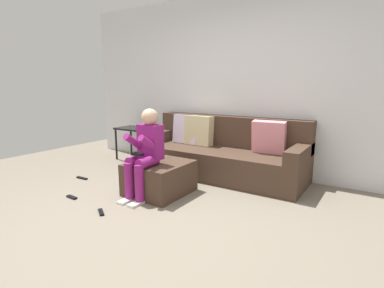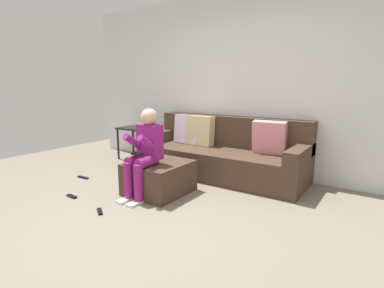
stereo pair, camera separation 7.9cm
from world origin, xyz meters
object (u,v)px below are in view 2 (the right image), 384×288
couch_sectional (222,153)px  remote_under_side_table (83,177)px  side_table (136,132)px  remote_near_ottoman (100,211)px  remote_by_storage_bin (72,196)px  ottoman (159,177)px  person_seated (144,150)px

couch_sectional → remote_under_side_table: (-1.59, -1.29, -0.32)m
couch_sectional → side_table: bearing=179.8°
couch_sectional → remote_under_side_table: size_ratio=12.38×
remote_near_ottoman → remote_by_storage_bin: size_ratio=0.99×
ottoman → remote_by_storage_bin: (-0.77, -0.73, -0.19)m
remote_by_storage_bin → remote_under_side_table: (-0.54, 0.55, 0.00)m
couch_sectional → remote_near_ottoman: size_ratio=15.19×
person_seated → side_table: 1.95m
side_table → remote_under_side_table: side_table is taller
side_table → remote_by_storage_bin: (0.72, -1.84, -0.48)m
person_seated → remote_under_side_table: size_ratio=5.36×
person_seated → remote_under_side_table: person_seated is taller
person_seated → remote_under_side_table: 1.38m
person_seated → remote_by_storage_bin: size_ratio=6.52×
person_seated → couch_sectional: bearing=75.5°
couch_sectional → remote_by_storage_bin: bearing=-119.9°
person_seated → remote_by_storage_bin: (-0.72, -0.53, -0.57)m
ottoman → person_seated: size_ratio=0.69×
couch_sectional → remote_by_storage_bin: size_ratio=15.08×
side_table → remote_near_ottoman: 2.42m
ottoman → remote_by_storage_bin: ottoman is taller
couch_sectional → side_table: size_ratio=4.13×
side_table → remote_under_side_table: size_ratio=3.00×
couch_sectional → remote_near_ottoman: 2.01m
remote_by_storage_bin → side_table: bearing=115.0°
side_table → ottoman: bearing=-36.8°
ottoman → couch_sectional: bearing=75.6°
ottoman → remote_by_storage_bin: bearing=-136.8°
remote_near_ottoman → remote_under_side_table: size_ratio=0.82×
ottoman → remote_near_ottoman: ottoman is taller
couch_sectional → remote_under_side_table: couch_sectional is taller
couch_sectional → ottoman: size_ratio=3.37×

